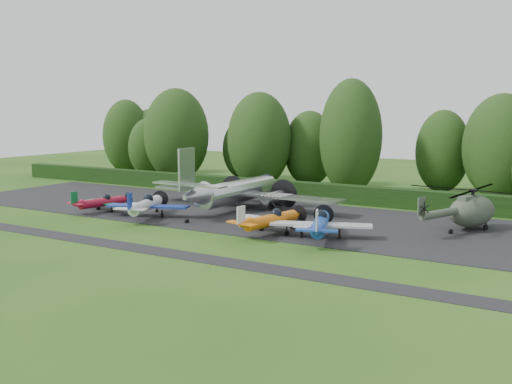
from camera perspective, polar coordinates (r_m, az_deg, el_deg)
The scene contains 21 objects.
ground at distance 47.03m, azimuth -6.26°, elevation -4.20°, with size 160.00×160.00×0.00m, color #255217.
apron at distance 55.24m, azimuth -0.11°, elevation -2.29°, with size 70.00×18.00×0.01m, color black.
taxiway_verge at distance 42.48m, azimuth -11.08°, elevation -5.65°, with size 70.00×2.00×0.00m, color black.
hedgerow at distance 64.85m, azimuth 4.78°, elevation -0.76°, with size 90.00×1.60×2.00m, color black.
transport_plane at distance 57.52m, azimuth -1.99°, elevation 0.09°, with size 21.82×16.74×6.99m.
light_plane_red at distance 58.64m, azimuth -15.11°, elevation -0.98°, with size 6.24×6.56×2.40m.
light_plane_white at distance 54.36m, azimuth -10.92°, elevation -1.28°, with size 7.81×8.21×3.00m.
light_plane_orange at distance 46.52m, azimuth 1.56°, elevation -2.82°, with size 7.35×7.73×2.82m.
light_plane_blue at distance 44.84m, azimuth 6.47°, elevation -3.14°, with size 8.02×8.44×3.08m.
helicopter at distance 51.25m, azimuth 20.78°, elevation -1.53°, with size 10.82×12.67×3.49m.
tree_0 at distance 83.84m, azimuth -1.24°, elevation 4.32°, with size 6.22×6.22×8.82m.
tree_1 at distance 93.51m, azimuth -12.82°, elevation 5.42°, with size 7.44×7.44×11.74m.
tree_2 at distance 69.03m, azimuth 9.44°, elevation 5.45°, with size 7.44×7.44×13.79m.
tree_3 at distance 73.46m, azimuth 18.16°, elevation 3.88°, with size 6.48×6.48×10.12m.
tree_7 at distance 86.61m, azimuth -10.65°, elevation 4.33°, with size 6.12×6.12×8.91m.
tree_8 at distance 74.08m, azimuth 0.33°, elevation 5.20°, with size 8.29×8.29×12.41m.
tree_9 at distance 67.46m, azimuth 23.29°, elevation 4.00°, with size 6.76×6.76×11.84m.
tree_10 at distance 81.88m, azimuth -7.96°, elevation 5.67°, with size 9.18×9.18×13.14m.
tree_11 at distance 76.29m, azimuth 5.37°, elevation 4.35°, with size 6.85×6.85×10.00m.
tree_12 at distance 69.57m, azimuth 23.31°, elevation 4.15°, with size 8.41×8.41×11.94m.
tree_13 at distance 93.48m, azimuth -10.35°, elevation 5.05°, with size 7.25×7.25×10.33m.
Camera 1 is at (27.31, -36.95, 10.06)m, focal length 40.00 mm.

